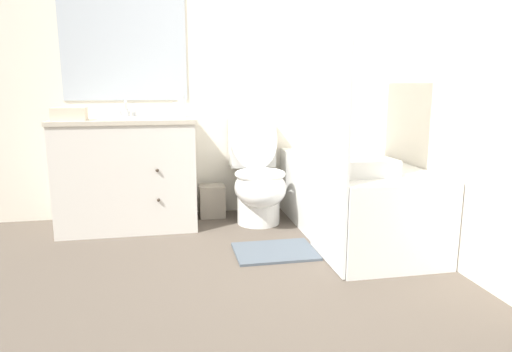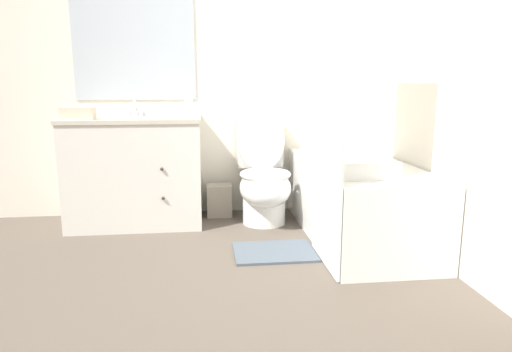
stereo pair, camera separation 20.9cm
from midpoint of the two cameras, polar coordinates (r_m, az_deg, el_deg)
ground_plane at (r=2.31m, az=-2.25°, el=-16.20°), size 14.00×14.00×0.00m
wall_back at (r=3.82m, az=-6.69°, el=14.10°), size 8.00×0.06×2.50m
wall_right at (r=3.29m, az=17.62°, el=14.05°), size 0.05×2.75×2.50m
vanity_cabinet at (r=3.59m, az=-17.33°, el=0.48°), size 1.01×0.58×0.82m
sink_faucet at (r=3.72m, az=-17.43°, el=7.67°), size 0.14×0.12×0.12m
toilet at (r=3.54m, az=-1.47°, el=-0.45°), size 0.39×0.69×0.87m
bathtub at (r=3.32m, az=10.09°, el=-2.71°), size 0.67×1.55×0.53m
shower_curtain at (r=2.66m, az=7.18°, el=9.80°), size 0.01×0.58×1.99m
wastebasket at (r=3.76m, az=-7.11°, el=-3.13°), size 0.20×0.17×0.26m
tissue_box at (r=3.56m, az=-11.66°, el=7.96°), size 0.12×0.11×0.11m
soap_dispenser at (r=3.50m, az=-10.92°, el=8.39°), size 0.06×0.06×0.16m
hand_towel_folded at (r=3.43m, az=-23.97°, el=7.09°), size 0.22×0.13×0.09m
bath_towel_folded at (r=2.78m, az=11.54°, el=1.05°), size 0.34×0.22×0.10m
bath_mat at (r=2.98m, az=0.34°, el=-9.42°), size 0.52×0.39×0.02m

